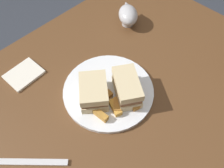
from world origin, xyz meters
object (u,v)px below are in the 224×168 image
at_px(sandwich_half_right, 126,88).
at_px(fork, 33,162).
at_px(sandwich_half_left, 94,92).
at_px(plate, 109,91).
at_px(gravy_boat, 128,15).
at_px(napkin, 24,74).

xyz_separation_m(sandwich_half_right, fork, (0.31, -0.04, -0.04)).
xyz_separation_m(sandwich_half_left, sandwich_half_right, (-0.07, 0.06, 0.00)).
relative_size(plate, gravy_boat, 2.26).
relative_size(sandwich_half_left, gravy_boat, 1.07).
relative_size(sandwich_half_left, napkin, 1.21).
bearing_deg(sandwich_half_left, plate, 163.30).
xyz_separation_m(sandwich_half_right, gravy_boat, (-0.25, -0.22, -0.00)).
distance_m(napkin, fork, 0.30).
distance_m(sandwich_half_right, gravy_boat, 0.33).
bearing_deg(plate, sandwich_half_right, 117.46).
height_order(napkin, fork, napkin).
relative_size(sandwich_half_right, napkin, 1.23).
bearing_deg(sandwich_half_right, plate, -62.54).
height_order(sandwich_half_left, napkin, sandwich_half_left).
bearing_deg(sandwich_half_left, sandwich_half_right, 140.38).
distance_m(sandwich_half_left, napkin, 0.26).
xyz_separation_m(sandwich_half_left, napkin, (0.10, -0.24, -0.04)).
bearing_deg(fork, napkin, 107.62).
bearing_deg(napkin, sandwich_half_right, 120.06).
bearing_deg(sandwich_half_right, gravy_boat, -139.16).
bearing_deg(gravy_boat, plate, 32.02).
relative_size(sandwich_half_right, fork, 0.75).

